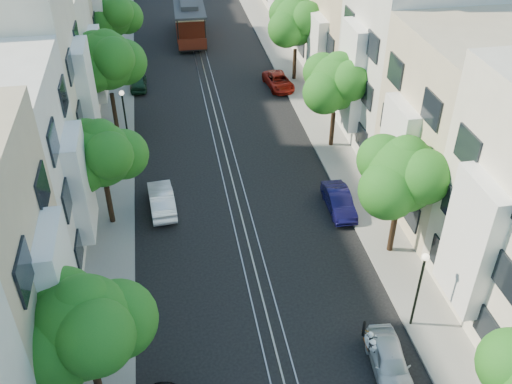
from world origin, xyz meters
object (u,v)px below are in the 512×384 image
tree_w_a (85,328)px  parked_car_w_mid (162,199)px  lamp_west (124,111)px  cable_car (189,17)px  parked_car_e_mid (339,201)px  parked_car_e_far (278,81)px  tree_e_d (297,22)px  tree_w_d (113,16)px  lamp_east (420,280)px  sportbike_rider (371,344)px  tree_e_b (404,176)px  tree_w_c (107,62)px  parked_car_w_far (138,82)px  parked_car_e_near (390,361)px  tree_w_b (102,156)px  tree_e_c (337,84)px

tree_w_a → parked_car_w_mid: size_ratio=1.71×
lamp_west → cable_car: size_ratio=0.46×
cable_car → parked_car_e_mid: (6.10, -29.37, -1.44)m
parked_car_e_far → tree_e_d: bearing=30.4°
tree_w_d → parked_car_e_mid: size_ratio=1.79×
lamp_east → lamp_west: (-12.60, 18.00, 0.00)m
tree_w_a → tree_w_d: 34.00m
parked_car_e_mid → sportbike_rider: bearing=-98.6°
parked_car_e_mid → tree_e_b: bearing=-66.5°
tree_w_a → sportbike_rider: (11.02, 0.72, -3.96)m
tree_w_a → lamp_east: tree_w_a is taller
tree_w_a → cable_car: 40.99m
tree_w_c → parked_car_w_far: bearing=76.8°
tree_e_d → parked_car_e_far: tree_e_d is taller
parked_car_w_far → tree_e_b: bearing=120.0°
parked_car_e_far → parked_car_w_mid: bearing=-130.4°
tree_w_c → lamp_east: tree_w_c is taller
cable_car → parked_car_e_near: size_ratio=2.49×
lamp_east → parked_car_e_mid: size_ratio=1.14×
tree_w_b → parked_car_e_mid: 13.33m
lamp_west → parked_car_e_near: 22.96m
cable_car → parked_car_w_mid: cable_car is taller
tree_e_b → tree_w_c: (-14.40, 16.00, 0.34)m
tree_e_b → tree_w_a: same height
lamp_west → parked_car_w_far: (0.70, 9.53, -2.28)m
parked_car_w_far → lamp_west: bearing=86.1°
tree_e_d → lamp_east: tree_e_d is taller
tree_w_c → parked_car_e_far: size_ratio=1.82×
tree_e_b → tree_w_c: bearing=132.0°
tree_e_d → parked_car_e_far: (-1.66, -1.25, -4.33)m
parked_car_e_far → parked_car_w_far: parked_car_w_far is taller
tree_w_c → tree_e_c: bearing=-19.1°
parked_car_e_near → tree_w_a: bearing=-174.8°
tree_w_a → parked_car_w_far: 29.89m
tree_e_d → tree_e_b: bearing=-90.0°
tree_e_b → lamp_east: (-0.96, -4.98, -1.89)m
tree_w_a → tree_w_d: tree_w_a is taller
lamp_east → tree_e_c: bearing=86.6°
tree_w_b → cable_car: size_ratio=0.69×
tree_w_a → parked_car_e_far: bearing=65.3°
tree_w_c → parked_car_e_mid: tree_w_c is taller
lamp_east → lamp_west: 21.97m
tree_e_b → parked_car_e_near: tree_e_b is taller
tree_e_b → tree_w_b: tree_e_b is taller
tree_w_b → parked_car_w_far: tree_w_b is taller
tree_w_b → parked_car_e_near: 17.19m
tree_e_d → sportbike_rider: bearing=-96.8°
tree_w_c → parked_car_e_near: bearing=-63.5°
tree_e_b → parked_car_e_mid: tree_e_b is taller
parked_car_e_near → tree_w_b: bearing=139.5°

